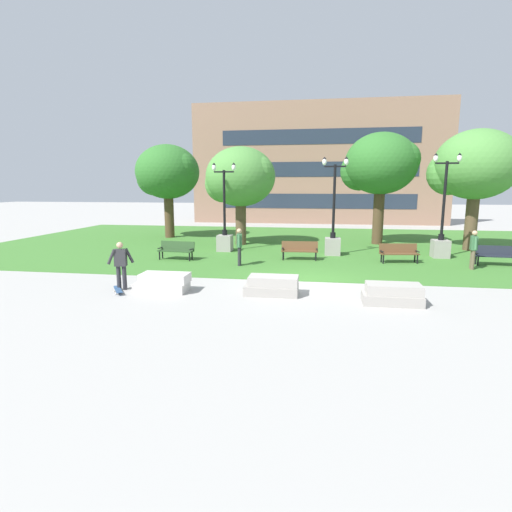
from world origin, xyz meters
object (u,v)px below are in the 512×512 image
at_px(skateboard, 118,290).
at_px(person_bystander_near_lawn, 239,245).
at_px(park_bench_near_right, 176,249).
at_px(lamp_post_center, 225,233).
at_px(person_skateboarder, 121,263).
at_px(lamp_post_right, 333,236).
at_px(park_bench_far_left, 399,252).
at_px(concrete_block_left, 272,286).
at_px(park_bench_far_right, 300,249).
at_px(concrete_block_right, 393,294).
at_px(park_bench_near_left, 496,254).
at_px(concrete_block_center, 163,283).
at_px(lamp_post_left, 441,237).
at_px(person_bystander_far_lawn, 473,248).

height_order(skateboard, person_bystander_near_lawn, person_bystander_near_lawn).
distance_m(park_bench_near_right, lamp_post_center, 3.47).
bearing_deg(person_skateboarder, park_bench_near_right, 90.98).
bearing_deg(park_bench_near_right, lamp_post_right, 18.45).
distance_m(skateboard, park_bench_far_left, 12.78).
distance_m(concrete_block_left, lamp_post_right, 8.60).
xyz_separation_m(park_bench_far_right, lamp_post_center, (-4.28, 2.04, 0.48)).
height_order(concrete_block_right, person_bystander_near_lawn, person_bystander_near_lawn).
distance_m(person_skateboarder, park_bench_far_right, 9.03).
bearing_deg(person_skateboarder, park_bench_near_left, 24.14).
height_order(concrete_block_center, park_bench_far_right, park_bench_far_right).
height_order(park_bench_near_left, lamp_post_left, lamp_post_left).
bearing_deg(lamp_post_right, park_bench_far_right, -134.91).
relative_size(concrete_block_left, lamp_post_center, 0.37).
relative_size(park_bench_near_left, lamp_post_left, 0.35).
distance_m(skateboard, park_bench_far_right, 9.29).
xyz_separation_m(concrete_block_right, person_bystander_near_lawn, (-5.88, 5.19, 0.68)).
relative_size(park_bench_near_right, lamp_post_left, 0.35).
bearing_deg(concrete_block_center, park_bench_far_left, 36.21).
relative_size(park_bench_near_right, lamp_post_right, 0.36).
bearing_deg(concrete_block_center, park_bench_far_right, 56.78).
xyz_separation_m(park_bench_far_right, lamp_post_right, (1.66, 1.67, 0.51)).
relative_size(concrete_block_left, concrete_block_right, 1.00).
height_order(park_bench_near_left, lamp_post_center, lamp_post_center).
xyz_separation_m(concrete_block_right, park_bench_far_right, (-3.22, 7.11, 0.23)).
distance_m(park_bench_far_left, park_bench_far_right, 4.72).
bearing_deg(lamp_post_right, lamp_post_center, 176.41).
height_order(concrete_block_left, park_bench_near_right, park_bench_near_right).
height_order(skateboard, lamp_post_right, lamp_post_right).
height_order(concrete_block_right, person_skateboarder, person_skateboarder).
relative_size(concrete_block_right, person_bystander_near_lawn, 1.05).
xyz_separation_m(concrete_block_center, concrete_block_right, (7.64, -0.35, 0.00)).
bearing_deg(skateboard, concrete_block_left, 6.16).
xyz_separation_m(lamp_post_right, person_bystander_far_lawn, (5.95, -2.83, -0.07)).
xyz_separation_m(skateboard, park_bench_near_right, (-0.16, 6.26, 0.45)).
distance_m(person_bystander_near_lawn, person_bystander_far_lawn, 10.31).
xyz_separation_m(park_bench_near_left, park_bench_far_left, (-4.28, 0.01, 0.00)).
relative_size(concrete_block_left, park_bench_near_left, 0.98).
xyz_separation_m(skateboard, park_bench_near_left, (14.89, 7.09, 0.45)).
distance_m(skateboard, lamp_post_center, 9.39).
relative_size(concrete_block_right, person_bystander_far_lawn, 1.05).
xyz_separation_m(park_bench_near_right, person_bystander_far_lawn, (13.67, -0.25, 0.44)).
xyz_separation_m(concrete_block_center, lamp_post_left, (11.51, 8.48, 0.77)).
bearing_deg(park_bench_far_right, park_bench_near_left, -0.46).
distance_m(park_bench_near_left, lamp_post_right, 7.55).
bearing_deg(concrete_block_center, park_bench_near_right, 105.58).
relative_size(person_skateboarder, lamp_post_right, 0.34).
bearing_deg(lamp_post_right, concrete_block_center, -125.85).
xyz_separation_m(skateboard, lamp_post_center, (1.62, 9.21, 0.93)).
xyz_separation_m(person_skateboarder, lamp_post_center, (1.67, 8.81, 0.05)).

